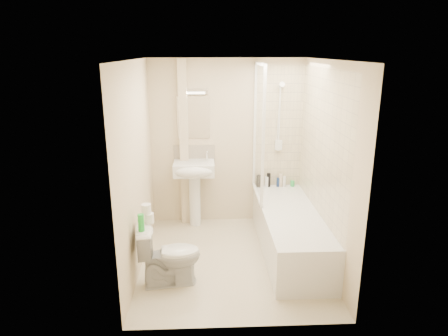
{
  "coord_description": "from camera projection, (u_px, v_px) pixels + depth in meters",
  "views": [
    {
      "loc": [
        -0.3,
        -4.41,
        2.5
      ],
      "look_at": [
        -0.09,
        0.2,
        1.13
      ],
      "focal_mm": 32.0,
      "sensor_mm": 36.0,
      "label": 1
    }
  ],
  "objects": [
    {
      "name": "bottle_black_a",
      "position": [
        259.0,
        181.0,
        5.9
      ],
      "size": [
        0.07,
        0.07,
        0.18
      ],
      "primitive_type": "cylinder",
      "color": "black",
      "rests_on": "bathtub"
    },
    {
      "name": "green_bottle",
      "position": [
        141.0,
        223.0,
        4.14
      ],
      "size": [
        0.07,
        0.07,
        0.19
      ],
      "primitive_type": "cylinder",
      "color": "green",
      "rests_on": "toilet"
    },
    {
      "name": "splashback",
      "position": [
        194.0,
        155.0,
        5.82
      ],
      "size": [
        0.6,
        0.02,
        0.3
      ],
      "primitive_type": "cube",
      "color": "beige",
      "rests_on": "wall_back"
    },
    {
      "name": "toilet_roll_lower",
      "position": [
        149.0,
        218.0,
        4.34
      ],
      "size": [
        0.1,
        0.1,
        0.11
      ],
      "primitive_type": "cylinder",
      "color": "white",
      "rests_on": "toilet"
    },
    {
      "name": "shower_screen",
      "position": [
        259.0,
        132.0,
        5.32
      ],
      "size": [
        0.04,
        0.92,
        1.8
      ],
      "color": "white",
      "rests_on": "bathtub"
    },
    {
      "name": "floor",
      "position": [
        232.0,
        260.0,
        4.95
      ],
      "size": [
        2.5,
        2.5,
        0.0
      ],
      "primitive_type": "plane",
      "color": "beige",
      "rests_on": "ground"
    },
    {
      "name": "bottle_white_a",
      "position": [
        267.0,
        182.0,
        5.9
      ],
      "size": [
        0.06,
        0.06,
        0.16
      ],
      "primitive_type": "cylinder",
      "color": "white",
      "rests_on": "bathtub"
    },
    {
      "name": "bottle_green",
      "position": [
        292.0,
        184.0,
        5.93
      ],
      "size": [
        0.06,
        0.06,
        0.08
      ],
      "primitive_type": "cylinder",
      "color": "green",
      "rests_on": "bathtub"
    },
    {
      "name": "pipe_boxing",
      "position": [
        184.0,
        144.0,
        5.72
      ],
      "size": [
        0.12,
        0.12,
        2.4
      ],
      "primitive_type": "cube",
      "color": "beige",
      "rests_on": "ground"
    },
    {
      "name": "ceiling",
      "position": [
        233.0,
        60.0,
        4.26
      ],
      "size": [
        2.2,
        2.5,
        0.02
      ],
      "primitive_type": "cube",
      "color": "white",
      "rests_on": "wall_back"
    },
    {
      "name": "shower_fixture",
      "position": [
        280.0,
        120.0,
        5.68
      ],
      "size": [
        0.1,
        0.16,
        0.99
      ],
      "color": "white",
      "rests_on": "wall_back"
    },
    {
      "name": "mirror",
      "position": [
        193.0,
        117.0,
        5.66
      ],
      "size": [
        0.46,
        0.01,
        0.6
      ],
      "primitive_type": "cube",
      "color": "white",
      "rests_on": "wall_back"
    },
    {
      "name": "wall_left",
      "position": [
        137.0,
        168.0,
        4.56
      ],
      "size": [
        0.02,
        2.5,
        2.4
      ],
      "primitive_type": "cube",
      "color": "beige",
      "rests_on": "ground"
    },
    {
      "name": "toilet",
      "position": [
        169.0,
        255.0,
        4.37
      ],
      "size": [
        0.56,
        0.77,
        0.69
      ],
      "primitive_type": "imported",
      "rotation": [
        0.0,
        0.0,
        1.7
      ],
      "color": "white",
      "rests_on": "ground"
    },
    {
      "name": "toilet_roll_upper",
      "position": [
        146.0,
        209.0,
        4.32
      ],
      "size": [
        0.1,
        0.1,
        0.1
      ],
      "primitive_type": "cylinder",
      "color": "white",
      "rests_on": "toilet_roll_lower"
    },
    {
      "name": "pedestal_sink",
      "position": [
        194.0,
        176.0,
        5.68
      ],
      "size": [
        0.57,
        0.51,
        1.11
      ],
      "color": "white",
      "rests_on": "ground"
    },
    {
      "name": "tile_back",
      "position": [
        279.0,
        127.0,
        5.76
      ],
      "size": [
        0.7,
        0.01,
        1.75
      ],
      "primitive_type": "cube",
      "color": "beige",
      "rests_on": "wall_back"
    },
    {
      "name": "bottle_blue",
      "position": [
        278.0,
        182.0,
        5.92
      ],
      "size": [
        0.05,
        0.05,
        0.13
      ],
      "primitive_type": "cylinder",
      "color": "navy",
      "rests_on": "bathtub"
    },
    {
      "name": "tile_right",
      "position": [
        322.0,
        143.0,
        4.78
      ],
      "size": [
        0.01,
        2.1,
        1.75
      ],
      "primitive_type": "cube",
      "color": "beige",
      "rests_on": "wall_right"
    },
    {
      "name": "bathtub",
      "position": [
        290.0,
        230.0,
        5.09
      ],
      "size": [
        0.7,
        2.1,
        0.55
      ],
      "color": "white",
      "rests_on": "ground"
    },
    {
      "name": "bottle_white_b",
      "position": [
        284.0,
        181.0,
        5.92
      ],
      "size": [
        0.05,
        0.05,
        0.16
      ],
      "primitive_type": "cylinder",
      "color": "white",
      "rests_on": "bathtub"
    },
    {
      "name": "bottle_black_b",
      "position": [
        269.0,
        180.0,
        5.9
      ],
      "size": [
        0.06,
        0.06,
        0.21
      ],
      "primitive_type": "cylinder",
      "color": "black",
      "rests_on": "bathtub"
    },
    {
      "name": "bottle_cream",
      "position": [
        280.0,
        180.0,
        5.91
      ],
      "size": [
        0.06,
        0.06,
        0.19
      ],
      "primitive_type": "cylinder",
      "color": "beige",
      "rests_on": "bathtub"
    },
    {
      "name": "strip_light",
      "position": [
        193.0,
        91.0,
        5.54
      ],
      "size": [
        0.42,
        0.07,
        0.07
      ],
      "primitive_type": "cube",
      "color": "silver",
      "rests_on": "wall_back"
    },
    {
      "name": "wall_right",
      "position": [
        327.0,
        166.0,
        4.65
      ],
      "size": [
        0.02,
        2.5,
        2.4
      ],
      "primitive_type": "cube",
      "color": "beige",
      "rests_on": "ground"
    },
    {
      "name": "wall_back",
      "position": [
        227.0,
        143.0,
        5.8
      ],
      "size": [
        2.2,
        0.02,
        2.4
      ],
      "primitive_type": "cube",
      "color": "beige",
      "rests_on": "ground"
    }
  ]
}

